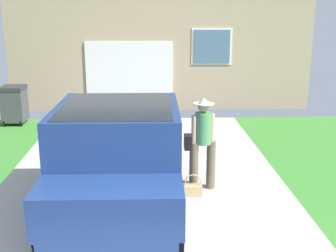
{
  "coord_description": "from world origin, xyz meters",
  "views": [
    {
      "loc": [
        0.14,
        -3.39,
        3.12
      ],
      "look_at": [
        0.43,
        3.54,
        1.24
      ],
      "focal_mm": 46.83,
      "sensor_mm": 36.0,
      "label": 1
    }
  ],
  "objects_px": {
    "pickup_truck": "(120,158)",
    "handbag": "(193,189)",
    "person_with_hat": "(203,140)",
    "wheeled_trash_bin": "(14,104)",
    "house_with_garage": "(159,29)"
  },
  "relations": [
    {
      "from": "person_with_hat",
      "to": "handbag",
      "type": "bearing_deg",
      "value": 39.71
    },
    {
      "from": "handbag",
      "to": "wheeled_trash_bin",
      "type": "height_order",
      "value": "wheeled_trash_bin"
    },
    {
      "from": "person_with_hat",
      "to": "handbag",
      "type": "relative_size",
      "value": 4.29
    },
    {
      "from": "pickup_truck",
      "to": "handbag",
      "type": "bearing_deg",
      "value": -169.72
    },
    {
      "from": "person_with_hat",
      "to": "wheeled_trash_bin",
      "type": "bearing_deg",
      "value": -61.69
    },
    {
      "from": "house_with_garage",
      "to": "wheeled_trash_bin",
      "type": "distance_m",
      "value": 6.02
    },
    {
      "from": "handbag",
      "to": "person_with_hat",
      "type": "bearing_deg",
      "value": 55.85
    },
    {
      "from": "wheeled_trash_bin",
      "to": "handbag",
      "type": "bearing_deg",
      "value": -48.4
    },
    {
      "from": "person_with_hat",
      "to": "pickup_truck",
      "type": "bearing_deg",
      "value": 2.83
    },
    {
      "from": "person_with_hat",
      "to": "house_with_garage",
      "type": "distance_m",
      "value": 8.9
    },
    {
      "from": "person_with_hat",
      "to": "handbag",
      "type": "xyz_separation_m",
      "value": [
        -0.19,
        -0.28,
        -0.79
      ]
    },
    {
      "from": "pickup_truck",
      "to": "person_with_hat",
      "type": "height_order",
      "value": "pickup_truck"
    },
    {
      "from": "wheeled_trash_bin",
      "to": "house_with_garage",
      "type": "bearing_deg",
      "value": 44.59
    },
    {
      "from": "handbag",
      "to": "house_with_garage",
      "type": "relative_size",
      "value": 0.04
    },
    {
      "from": "pickup_truck",
      "to": "person_with_hat",
      "type": "xyz_separation_m",
      "value": [
        1.41,
        0.48,
        0.14
      ]
    }
  ]
}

